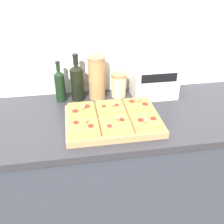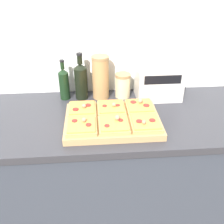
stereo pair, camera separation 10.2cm
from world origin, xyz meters
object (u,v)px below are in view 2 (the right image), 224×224
at_px(olive_oil_bottle, 64,83).
at_px(toaster_oven, 158,83).
at_px(cutting_board, 112,121).
at_px(grain_jar_short, 123,85).
at_px(wine_bottle, 81,80).
at_px(grain_jar_tall, 101,77).

height_order(olive_oil_bottle, toaster_oven, olive_oil_bottle).
xyz_separation_m(olive_oil_bottle, toaster_oven, (0.59, -0.03, -0.00)).
xyz_separation_m(cutting_board, toaster_oven, (0.31, 0.29, 0.08)).
distance_m(olive_oil_bottle, grain_jar_short, 0.37).
bearing_deg(wine_bottle, grain_jar_short, -0.00).
relative_size(grain_jar_tall, grain_jar_short, 1.76).
xyz_separation_m(wine_bottle, grain_jar_short, (0.26, -0.00, -0.04)).
height_order(olive_oil_bottle, grain_jar_tall, grain_jar_tall).
xyz_separation_m(grain_jar_tall, toaster_oven, (0.36, -0.03, -0.04)).
xyz_separation_m(wine_bottle, toaster_oven, (0.48, -0.03, -0.02)).
height_order(cutting_board, grain_jar_short, grain_jar_short).
bearing_deg(grain_jar_tall, toaster_oven, -4.13).
bearing_deg(cutting_board, grain_jar_short, 74.00).
bearing_deg(grain_jar_tall, grain_jar_short, -0.00).
relative_size(cutting_board, wine_bottle, 1.72).
height_order(wine_bottle, toaster_oven, wine_bottle).
xyz_separation_m(wine_bottle, grain_jar_tall, (0.12, 0.00, 0.02)).
bearing_deg(toaster_oven, wine_bottle, 176.91).
distance_m(cutting_board, wine_bottle, 0.38).
height_order(olive_oil_bottle, wine_bottle, wine_bottle).
bearing_deg(toaster_oven, cutting_board, -137.01).
height_order(cutting_board, olive_oil_bottle, olive_oil_bottle).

